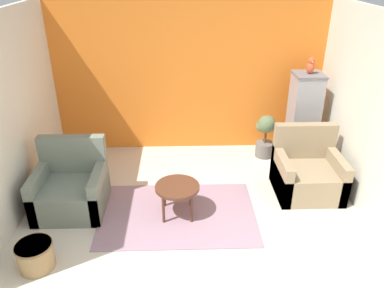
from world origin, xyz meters
The scene contains 11 objects.
wall_back_accent centered at (0.00, 3.37, 1.25)m, with size 4.52×0.06×2.50m.
wall_left centered at (-2.23, 1.67, 1.25)m, with size 0.06×3.34×2.50m.
wall_right centered at (2.23, 1.67, 1.25)m, with size 0.06×3.34×2.50m.
area_rug centered at (-0.20, 1.37, 0.01)m, with size 2.02×1.37×0.01m.
coffee_table centered at (-0.20, 1.37, 0.39)m, with size 0.57×0.57×0.44m.
armchair_left centered at (-1.60, 1.56, 0.29)m, with size 0.88×0.80×0.93m.
armchair_right centered at (1.63, 1.86, 0.29)m, with size 0.88×0.80×0.93m.
birdcage centered at (1.81, 2.85, 0.71)m, with size 0.54×0.54×1.45m.
parrot centered at (1.81, 2.85, 1.57)m, with size 0.12×0.21×0.25m.
potted_plant centered at (1.26, 2.94, 0.40)m, with size 0.32×0.30×0.73m.
wicker_basket centered at (-1.72, 0.48, 0.16)m, with size 0.40×0.40×0.31m.
Camera 1 is at (-0.13, -2.62, 3.02)m, focal length 35.00 mm.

